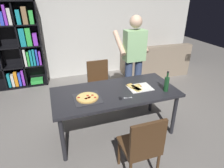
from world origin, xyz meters
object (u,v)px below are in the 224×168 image
(couch, at_px, (155,63))
(kitchen_scissors, at_px, (123,98))
(chair_far_side, at_px, (99,81))
(person_serving_pizza, at_px, (134,57))
(chair_near_camera, at_px, (142,145))
(wine_bottle, at_px, (166,84))
(dining_table, at_px, (115,95))
(pepperoni_pizza_on_tray, at_px, (87,98))
(bookshelf, at_px, (11,46))

(couch, bearing_deg, kitchen_scissors, -129.98)
(chair_far_side, xyz_separation_m, kitchen_scissors, (0.03, -1.16, 0.24))
(couch, bearing_deg, person_serving_pizza, -134.90)
(chair_near_camera, height_order, couch, chair_near_camera)
(wine_bottle, bearing_deg, person_serving_pizza, 96.31)
(chair_far_side, bearing_deg, person_serving_pizza, -19.64)
(dining_table, relative_size, chair_near_camera, 2.08)
(pepperoni_pizza_on_tray, relative_size, wine_bottle, 1.17)
(bookshelf, distance_m, kitchen_scissors, 3.12)
(person_serving_pizza, height_order, pepperoni_pizza_on_tray, person_serving_pizza)
(person_serving_pizza, distance_m, pepperoni_pizza_on_tray, 1.34)
(dining_table, distance_m, chair_far_side, 0.94)
(couch, xyz_separation_m, kitchen_scissors, (-1.87, -2.23, 0.45))
(couch, relative_size, wine_bottle, 5.47)
(chair_far_side, distance_m, wine_bottle, 1.41)
(chair_near_camera, height_order, person_serving_pizza, person_serving_pizza)
(bookshelf, xyz_separation_m, pepperoni_pizza_on_tray, (1.20, -2.47, -0.24))
(kitchen_scissors, bearing_deg, dining_table, 96.77)
(chair_near_camera, relative_size, kitchen_scissors, 4.55)
(pepperoni_pizza_on_tray, bearing_deg, chair_near_camera, -61.88)
(chair_far_side, relative_size, person_serving_pizza, 0.51)
(wine_bottle, bearing_deg, couch, 62.13)
(pepperoni_pizza_on_tray, bearing_deg, chair_far_side, 66.27)
(pepperoni_pizza_on_tray, xyz_separation_m, kitchen_scissors, (0.47, -0.15, -0.01))
(person_serving_pizza, distance_m, kitchen_scissors, 1.14)
(bookshelf, relative_size, pepperoni_pizza_on_tray, 5.29)
(person_serving_pizza, bearing_deg, wine_bottle, -83.69)
(bookshelf, bearing_deg, kitchen_scissors, -57.46)
(dining_table, xyz_separation_m, chair_far_side, (0.00, 0.92, -0.17))
(chair_far_side, xyz_separation_m, bookshelf, (-1.64, 1.46, 0.49))
(couch, relative_size, pepperoni_pizza_on_tray, 4.69)
(person_serving_pizza, bearing_deg, pepperoni_pizza_on_tray, -143.30)
(couch, distance_m, kitchen_scissors, 2.94)
(chair_near_camera, relative_size, couch, 0.52)
(dining_table, bearing_deg, person_serving_pizza, 48.67)
(chair_far_side, relative_size, wine_bottle, 2.85)
(chair_near_camera, distance_m, bookshelf, 3.72)
(bookshelf, bearing_deg, chair_near_camera, -63.53)
(dining_table, xyz_separation_m, bookshelf, (-1.64, 2.38, 0.32))
(pepperoni_pizza_on_tray, distance_m, kitchen_scissors, 0.50)
(chair_near_camera, relative_size, wine_bottle, 2.85)
(chair_near_camera, height_order, pepperoni_pizza_on_tray, chair_near_camera)
(person_serving_pizza, distance_m, wine_bottle, 0.96)
(chair_near_camera, xyz_separation_m, pepperoni_pizza_on_tray, (-0.44, 0.83, 0.25))
(dining_table, distance_m, bookshelf, 2.91)
(dining_table, bearing_deg, pepperoni_pizza_on_tray, -168.60)
(bookshelf, relative_size, kitchen_scissors, 9.86)
(dining_table, xyz_separation_m, pepperoni_pizza_on_tray, (-0.44, -0.09, 0.09))
(chair_near_camera, distance_m, pepperoni_pizza_on_tray, 0.98)
(chair_far_side, height_order, pepperoni_pizza_on_tray, chair_far_side)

